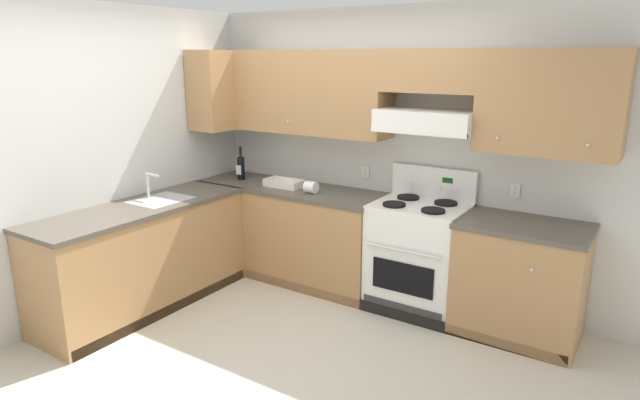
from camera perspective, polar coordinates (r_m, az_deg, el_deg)
ground_plane at (r=4.29m, az=-6.59°, el=-14.89°), size 7.04×7.04×0.00m
wall_back at (r=4.85m, az=8.34°, el=7.11°), size 4.68×0.57×2.55m
wall_left at (r=5.11m, az=-19.30°, el=5.21°), size 0.47×4.00×2.55m
counter_back_run at (r=4.96m, az=3.61°, el=-4.82°), size 3.60×0.65×0.91m
counter_left_run at (r=4.92m, az=-18.04°, el=-5.63°), size 0.63×1.91×1.13m
stove at (r=4.71m, az=10.24°, el=-5.78°), size 0.76×0.62×1.20m
wine_bottle at (r=5.55m, az=-8.32°, el=3.53°), size 0.08×0.08×0.33m
bowl at (r=5.21m, az=-3.78°, el=1.68°), size 0.37×0.20×0.07m
paper_towel_roll at (r=4.95m, az=-0.97°, el=1.36°), size 0.11×0.11×0.11m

